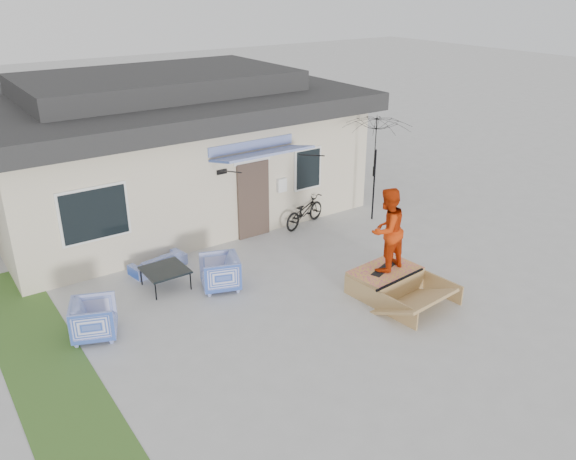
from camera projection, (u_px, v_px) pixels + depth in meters
ground at (325, 319)px, 12.11m from camera, size 90.00×90.00×0.00m
grass_strip at (41, 356)px, 10.92m from camera, size 1.40×8.00×0.01m
house at (162, 144)px, 17.37m from camera, size 10.80×8.49×4.10m
loveseat at (158, 260)px, 14.05m from camera, size 1.43×0.64×0.54m
armchair_left at (94, 317)px, 11.37m from camera, size 1.03×1.06×0.86m
armchair_right at (220, 271)px, 13.16m from camera, size 1.01×1.05×0.86m
coffee_table at (166, 278)px, 13.26m from camera, size 0.95×0.95×0.46m
bicycle at (304, 208)px, 16.48m from camera, size 1.75×1.05×1.05m
patio_umbrella at (375, 162)px, 16.41m from camera, size 2.16×2.03×2.20m
skate_ramp at (385, 280)px, 13.13m from camera, size 1.72×2.18×0.51m
skateboard at (384, 268)px, 13.05m from camera, size 0.88×0.49×0.05m
skater at (387, 228)px, 12.66m from camera, size 1.03×0.86×1.90m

